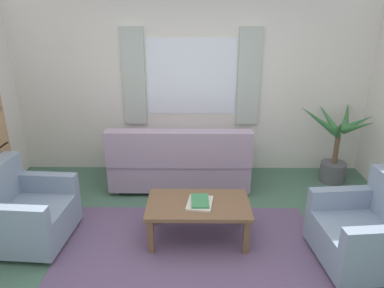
{
  "coord_description": "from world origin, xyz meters",
  "views": [
    {
      "loc": [
        0.06,
        -2.98,
        2.4
      ],
      "look_at": [
        0.02,
        0.7,
        0.98
      ],
      "focal_mm": 33.36,
      "sensor_mm": 36.0,
      "label": 1
    }
  ],
  "objects_px": {
    "couch": "(180,163)",
    "book_stack_on_table": "(200,202)",
    "armchair_left": "(23,212)",
    "coffee_table": "(198,208)",
    "potted_plant": "(336,148)",
    "armchair_right": "(368,232)"
  },
  "relations": [
    {
      "from": "couch",
      "to": "potted_plant",
      "type": "height_order",
      "value": "potted_plant"
    },
    {
      "from": "couch",
      "to": "armchair_right",
      "type": "bearing_deg",
      "value": 139.88
    },
    {
      "from": "book_stack_on_table",
      "to": "potted_plant",
      "type": "relative_size",
      "value": 0.3
    },
    {
      "from": "armchair_left",
      "to": "book_stack_on_table",
      "type": "xyz_separation_m",
      "value": [
        1.88,
        0.05,
        0.1
      ]
    },
    {
      "from": "couch",
      "to": "coffee_table",
      "type": "xyz_separation_m",
      "value": [
        0.25,
        -1.22,
        0.01
      ]
    },
    {
      "from": "book_stack_on_table",
      "to": "potted_plant",
      "type": "distance_m",
      "value": 2.44
    },
    {
      "from": "armchair_right",
      "to": "potted_plant",
      "type": "distance_m",
      "value": 1.84
    },
    {
      "from": "armchair_left",
      "to": "potted_plant",
      "type": "height_order",
      "value": "potted_plant"
    },
    {
      "from": "coffee_table",
      "to": "armchair_right",
      "type": "bearing_deg",
      "value": -13.01
    },
    {
      "from": "couch",
      "to": "coffee_table",
      "type": "distance_m",
      "value": 1.25
    },
    {
      "from": "couch",
      "to": "potted_plant",
      "type": "xyz_separation_m",
      "value": [
        2.23,
        0.2,
        0.14
      ]
    },
    {
      "from": "coffee_table",
      "to": "potted_plant",
      "type": "bearing_deg",
      "value": 35.66
    },
    {
      "from": "couch",
      "to": "book_stack_on_table",
      "type": "distance_m",
      "value": 1.27
    },
    {
      "from": "potted_plant",
      "to": "coffee_table",
      "type": "bearing_deg",
      "value": -144.34
    },
    {
      "from": "couch",
      "to": "armchair_right",
      "type": "height_order",
      "value": "couch"
    },
    {
      "from": "coffee_table",
      "to": "potted_plant",
      "type": "distance_m",
      "value": 2.44
    },
    {
      "from": "couch",
      "to": "potted_plant",
      "type": "relative_size",
      "value": 1.62
    },
    {
      "from": "couch",
      "to": "book_stack_on_table",
      "type": "xyz_separation_m",
      "value": [
        0.26,
        -1.24,
        0.09
      ]
    },
    {
      "from": "couch",
      "to": "armchair_left",
      "type": "bearing_deg",
      "value": 38.42
    },
    {
      "from": "armchair_right",
      "to": "book_stack_on_table",
      "type": "distance_m",
      "value": 1.68
    },
    {
      "from": "armchair_left",
      "to": "armchair_right",
      "type": "distance_m",
      "value": 3.53
    },
    {
      "from": "armchair_left",
      "to": "armchair_right",
      "type": "height_order",
      "value": "same"
    }
  ]
}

